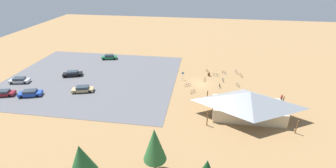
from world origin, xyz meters
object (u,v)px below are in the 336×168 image
(bicycle_white_yard_center, at_px, (237,72))
(car_green_aisle_side, at_px, (109,57))
(bicycle_silver_mid_cluster, at_px, (238,85))
(bicycle_teal_near_porch, at_px, (224,72))
(car_blue_near_entry, at_px, (30,93))
(bicycle_green_back_row, at_px, (216,75))
(bicycle_yellow_by_bin, at_px, (205,80))
(bike_pavilion, at_px, (249,103))
(pine_west, at_px, (155,145))
(trash_bin, at_px, (209,74))
(car_black_back_corner, at_px, (73,74))
(bicycle_black_yard_left, at_px, (207,71))
(bicycle_purple_edge_south, at_px, (188,85))
(car_silver_far_end, at_px, (20,80))
(bicycle_blue_trailside, at_px, (223,80))
(car_maroon_inner_stall, at_px, (3,93))
(bicycle_black_near_sign, at_px, (220,86))
(car_tan_second_row, at_px, (83,89))
(visitor_near_lot, at_px, (282,98))
(bicycle_orange_lone_west, at_px, (241,76))
(lot_sign, at_px, (183,75))
(bicycle_red_lone_east, at_px, (193,91))
(pine_midwest, at_px, (82,160))

(bicycle_white_yard_center, xyz_separation_m, car_green_aisle_side, (37.31, -5.13, 0.37))
(bicycle_silver_mid_cluster, relative_size, bicycle_white_yard_center, 0.89)
(bicycle_teal_near_porch, height_order, car_blue_near_entry, car_blue_near_entry)
(bicycle_green_back_row, relative_size, bicycle_yellow_by_bin, 1.04)
(bike_pavilion, height_order, bicycle_green_back_row, bike_pavilion)
(pine_west, bearing_deg, car_green_aisle_side, -61.28)
(trash_bin, height_order, car_black_back_corner, car_black_back_corner)
(bike_pavilion, height_order, bicycle_black_yard_left, bike_pavilion)
(bicycle_yellow_by_bin, xyz_separation_m, car_green_aisle_side, (28.90, -11.07, 0.39))
(bicycle_purple_edge_south, bearing_deg, car_silver_far_end, 6.04)
(bicycle_silver_mid_cluster, relative_size, bicycle_black_yard_left, 0.99)
(bicycle_teal_near_porch, bearing_deg, bike_pavilion, 98.90)
(bicycle_blue_trailside, distance_m, car_maroon_inner_stall, 50.24)
(bicycle_black_near_sign, bearing_deg, car_tan_second_row, 12.77)
(bicycle_teal_near_porch, relative_size, visitor_near_lot, 0.73)
(bicycle_yellow_by_bin, bearing_deg, car_blue_near_entry, 19.36)
(pine_west, relative_size, bicycle_orange_lone_west, 4.79)
(lot_sign, xyz_separation_m, car_black_back_corner, (28.34, 1.98, -0.68))
(bicycle_red_lone_east, height_order, bicycle_silver_mid_cluster, bicycle_silver_mid_cluster)
(lot_sign, height_order, bicycle_red_lone_east, lot_sign)
(bicycle_teal_near_porch, distance_m, bicycle_purple_edge_south, 12.50)
(bicycle_red_lone_east, xyz_separation_m, bicycle_orange_lone_west, (-11.79, -10.40, 0.00))
(pine_midwest, xyz_separation_m, bicycle_purple_edge_south, (-10.95, -30.09, -3.99))
(bicycle_silver_mid_cluster, bearing_deg, car_black_back_corner, 0.69)
(bicycle_red_lone_east, distance_m, bicycle_silver_mid_cluster, 11.40)
(bicycle_teal_near_porch, height_order, bicycle_purple_edge_south, bicycle_purple_edge_south)
(trash_bin, bearing_deg, car_tan_second_row, 24.74)
(car_blue_near_entry, bearing_deg, bicycle_red_lone_east, -169.13)
(bicycle_white_yard_center, distance_m, car_blue_near_entry, 49.86)
(bicycle_silver_mid_cluster, distance_m, bicycle_white_yard_center, 7.61)
(bicycle_black_near_sign, bearing_deg, lot_sign, -16.15)
(bicycle_black_near_sign, height_order, car_green_aisle_side, car_green_aisle_side)
(bicycle_yellow_by_bin, distance_m, car_silver_far_end, 45.20)
(bicycle_black_yard_left, xyz_separation_m, visitor_near_lot, (-15.35, 12.95, 0.53))
(bicycle_white_yard_center, distance_m, bicycle_orange_lone_west, 2.21)
(bicycle_white_yard_center, distance_m, car_tan_second_row, 38.88)
(bike_pavilion, distance_m, bicycle_black_near_sign, 12.41)
(pine_midwest, height_order, bicycle_blue_trailside, pine_midwest)
(bicycle_black_yard_left, bearing_deg, visitor_near_lot, 139.84)
(bicycle_black_near_sign, bearing_deg, pine_west, 69.90)
(pine_west, distance_m, bicycle_white_yard_center, 39.10)
(bicycle_white_yard_center, height_order, car_silver_far_end, car_silver_far_end)
(bicycle_green_back_row, relative_size, bicycle_blue_trailside, 0.98)
(car_blue_near_entry, bearing_deg, bicycle_silver_mid_cluster, -165.72)
(trash_bin, height_order, bicycle_orange_lone_west, trash_bin)
(bicycle_red_lone_east, height_order, car_black_back_corner, car_black_back_corner)
(pine_west, xyz_separation_m, pine_midwest, (8.43, 3.52, -0.48))
(lot_sign, distance_m, bicycle_silver_mid_cluster, 13.37)
(car_silver_far_end, bearing_deg, bicycle_teal_near_porch, -165.27)
(bicycle_silver_mid_cluster, distance_m, bicycle_orange_lone_west, 5.76)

